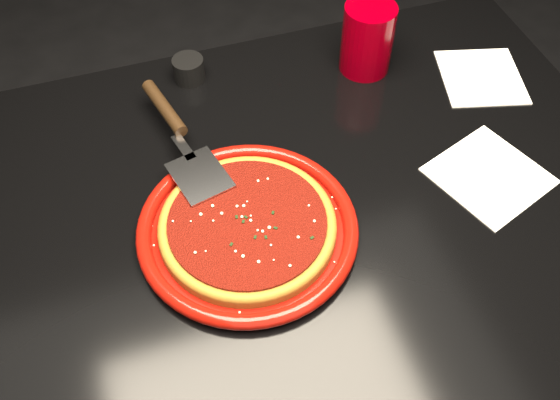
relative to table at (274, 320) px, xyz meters
The scene contains 13 objects.
floor 0.38m from the table, ahead, with size 4.00×4.00×0.01m, color black.
table is the anchor object (origin of this frame).
plate 0.39m from the table, 143.47° to the right, with size 0.33×0.33×0.02m, color maroon.
pizza_crust 0.40m from the table, 143.47° to the right, with size 0.26×0.26×0.01m, color brown.
pizza_crust_rim 0.40m from the table, 143.47° to the right, with size 0.26×0.26×0.02m, color brown.
pizza_sauce 0.41m from the table, 143.47° to the right, with size 0.23×0.23×0.01m, color maroon.
parmesan_dusting 0.41m from the table, 143.47° to the right, with size 0.22×0.22×0.01m, color beige, non-canonical shape.
basil_flecks 0.41m from the table, 143.47° to the right, with size 0.21×0.21×0.00m, color black, non-canonical shape.
pizza_server 0.45m from the table, 125.01° to the left, with size 0.09×0.32×0.02m, color silver, non-canonical shape.
cup 0.57m from the table, 44.71° to the left, with size 0.09×0.09×0.13m, color #90000C.
napkin_a 0.52m from the table, ahead, with size 0.16×0.16×0.00m, color white.
napkin_b 0.61m from the table, 19.86° to the left, with size 0.14×0.15×0.00m, color white.
ramekin 0.52m from the table, 99.11° to the left, with size 0.06×0.06×0.04m, color black.
Camera 1 is at (-0.17, -0.56, 1.51)m, focal length 40.00 mm.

